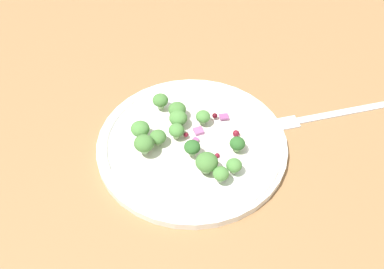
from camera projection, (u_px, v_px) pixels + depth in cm
name	position (u px, v px, depth cm)	size (l,w,h in cm)	color
ground_plane	(194.00, 161.00, 62.33)	(180.00, 180.00, 2.00)	olive
plate	(192.00, 143.00, 62.23)	(27.20, 27.20, 1.70)	white
dressing_pool	(192.00, 141.00, 61.90)	(15.77, 15.77, 0.20)	white
broccoli_floret_0	(237.00, 144.00, 59.53)	(2.17, 2.17, 2.20)	#9EC684
broccoli_floret_1	(176.00, 119.00, 62.51)	(2.63, 2.63, 2.67)	#9EC684
broccoli_floret_2	(208.00, 162.00, 56.67)	(2.99, 2.99, 3.03)	#8EB77A
broccoli_floret_3	(176.00, 130.00, 61.06)	(2.22, 2.22, 2.25)	#9EC684
broccoli_floret_4	(221.00, 174.00, 55.87)	(2.13, 2.13, 2.15)	#8EB77A
broccoli_floret_5	(177.00, 110.00, 63.73)	(2.61, 2.61, 2.64)	#8EB77A
broccoli_floret_6	(158.00, 137.00, 60.38)	(2.34, 2.34, 2.37)	#ADD18E
broccoli_floret_7	(203.00, 117.00, 62.97)	(2.14, 2.14, 2.17)	#8EB77A
broccoli_floret_8	(144.00, 144.00, 58.58)	(2.76, 2.76, 2.79)	#8EB77A
broccoli_floret_9	(234.00, 166.00, 57.12)	(2.11, 2.11, 2.14)	#9EC684
broccoli_floret_10	(192.00, 147.00, 58.55)	(2.25, 2.25, 2.28)	#8EB77A
broccoli_floret_11	(160.00, 100.00, 65.02)	(2.39, 2.39, 2.42)	#9EC684
broccoli_floret_12	(140.00, 129.00, 61.21)	(2.67, 2.67, 2.70)	#9EC684
cranberry_0	(217.00, 156.00, 59.70)	(0.74, 0.74, 0.74)	maroon
cranberry_1	(176.00, 120.00, 63.59)	(1.00, 1.00, 1.00)	#4C0A14
cranberry_2	(215.00, 116.00, 64.17)	(0.79, 0.79, 0.79)	#4C0A14
cranberry_3	(214.00, 165.00, 58.20)	(0.81, 0.81, 0.81)	maroon
cranberry_4	(188.00, 134.00, 61.71)	(0.71, 0.71, 0.71)	maroon
cranberry_5	(237.00, 135.00, 61.83)	(0.99, 0.99, 0.99)	maroon
cranberry_6	(147.00, 148.00, 60.22)	(0.74, 0.74, 0.74)	maroon
onion_bit_0	(175.00, 121.00, 64.20)	(1.00, 1.39, 0.39)	#A35B93
onion_bit_1	(195.00, 140.00, 61.31)	(0.96, 0.81, 0.33)	#934C84
onion_bit_2	(199.00, 131.00, 62.76)	(1.30, 1.32, 0.57)	#A35B93
onion_bit_3	(224.00, 117.00, 64.47)	(1.33, 1.12, 0.34)	#934C84
fork	(325.00, 115.00, 66.86)	(5.21, 18.61, 0.50)	silver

